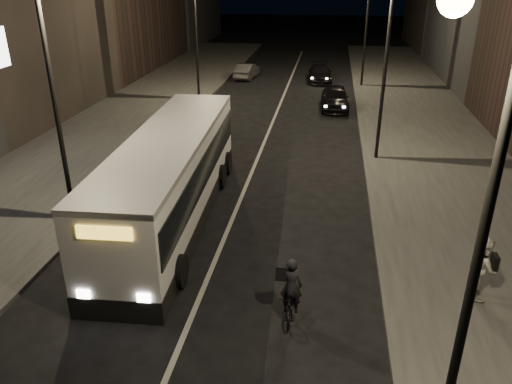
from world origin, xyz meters
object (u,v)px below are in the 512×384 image
(streetlight_right_mid, at_px, (381,44))
(car_mid, at_px, (247,71))
(streetlight_left_far, at_px, (199,19))
(city_bus, at_px, (171,175))
(streetlight_left_near, at_px, (57,72))
(car_near, at_px, (335,98))
(car_far, at_px, (320,73))
(cyclist_on_bicycle, at_px, (291,298))
(streetlight_right_far, at_px, (364,13))
(streetlight_right_near, at_px, (470,201))
(pedestrian_woman, at_px, (483,267))

(streetlight_right_mid, height_order, car_mid, streetlight_right_mid)
(streetlight_left_far, relative_size, city_bus, 0.68)
(streetlight_left_near, relative_size, car_near, 1.89)
(car_far, bearing_deg, cyclist_on_bicycle, -93.77)
(streetlight_left_near, bearing_deg, streetlight_left_far, 90.00)
(streetlight_right_far, xyz_separation_m, streetlight_left_far, (-10.66, -6.00, 0.00))
(city_bus, bearing_deg, cyclist_on_bicycle, -49.53)
(streetlight_right_mid, relative_size, car_mid, 2.20)
(streetlight_right_near, height_order, car_mid, streetlight_right_near)
(car_near, height_order, car_far, car_near)
(cyclist_on_bicycle, relative_size, car_far, 0.44)
(pedestrian_woman, relative_size, car_far, 0.41)
(streetlight_right_far, distance_m, car_far, 5.80)
(car_near, height_order, car_mid, car_near)
(streetlight_right_mid, height_order, car_near, streetlight_right_mid)
(streetlight_right_mid, bearing_deg, cyclist_on_bicycle, -102.71)
(streetlight_right_near, height_order, city_bus, streetlight_right_near)
(streetlight_right_far, xyz_separation_m, car_far, (-2.93, 1.63, -4.74))
(streetlight_right_near, distance_m, streetlight_right_mid, 16.00)
(car_far, bearing_deg, streetlight_right_mid, -84.67)
(streetlight_right_far, bearing_deg, streetlight_left_near, -113.96)
(streetlight_left_far, height_order, car_far, streetlight_left_far)
(streetlight_right_far, distance_m, car_near, 8.35)
(streetlight_right_far, distance_m, city_bus, 24.63)
(city_bus, distance_m, car_near, 17.46)
(streetlight_right_near, height_order, streetlight_left_near, same)
(streetlight_right_near, bearing_deg, city_bus, 130.24)
(streetlight_right_mid, relative_size, streetlight_left_far, 1.00)
(streetlight_right_near, relative_size, car_near, 1.89)
(car_near, relative_size, car_mid, 1.16)
(streetlight_right_mid, bearing_deg, pedestrian_woman, -78.03)
(streetlight_right_mid, xyz_separation_m, streetlight_right_far, (0.00, 16.00, 0.00))
(pedestrian_woman, bearing_deg, streetlight_left_far, 34.36)
(streetlight_right_near, xyz_separation_m, pedestrian_woman, (2.27, 5.30, -4.31))
(streetlight_left_far, height_order, car_mid, streetlight_left_far)
(pedestrian_woman, bearing_deg, cyclist_on_bicycle, 109.30)
(streetlight_left_far, bearing_deg, streetlight_left_near, -90.00)
(car_near, distance_m, car_far, 8.45)
(city_bus, height_order, car_far, city_bus)
(city_bus, xyz_separation_m, car_near, (5.72, 16.47, -1.00))
(car_far, bearing_deg, car_near, -85.96)
(car_near, bearing_deg, cyclist_on_bicycle, -94.85)
(streetlight_right_mid, bearing_deg, streetlight_right_near, -90.00)
(streetlight_right_mid, xyz_separation_m, car_mid, (-8.93, 17.96, -4.75))
(streetlight_right_near, bearing_deg, car_near, 93.92)
(city_bus, height_order, pedestrian_woman, city_bus)
(cyclist_on_bicycle, bearing_deg, car_near, 86.76)
(streetlight_right_mid, distance_m, streetlight_left_far, 14.62)
(streetlight_left_near, relative_size, city_bus, 0.68)
(cyclist_on_bicycle, height_order, car_near, cyclist_on_bicycle)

